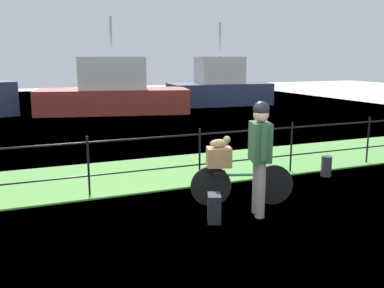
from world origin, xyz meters
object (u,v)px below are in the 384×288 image
Objects in this scene: wooden_crate at (219,157)px; backpack_on_paving at (214,208)px; bicycle_main at (241,184)px; terrier_dog at (221,143)px; cyclist_person at (260,148)px; mooring_bollard at (326,166)px; moored_boat_far at (219,87)px; moored_boat_near at (113,93)px.

wooden_crate reaches higher than backpack_on_paving.
bicycle_main is 4.81× the size of terrier_dog.
cyclist_person is at bearing -86.88° from bicycle_main.
bicycle_main is 0.82m from cyclist_person.
cyclist_person reaches higher than bicycle_main.
mooring_bollard is (2.69, 0.72, -0.58)m from wooden_crate.
moored_boat_near is at bearing -167.65° from moored_boat_far.
moored_boat_far is (5.54, 1.21, 0.01)m from moored_boat_near.
moored_boat_near is at bearing 87.12° from cyclist_person.
cyclist_person is 12.70m from moored_boat_near.
terrier_dog is (0.02, -0.01, 0.23)m from wooden_crate.
cyclist_person is at bearing -92.88° from moored_boat_near.
bicycle_main is 0.57m from wooden_crate.
cyclist_person is 0.33× the size of moored_boat_far.
wooden_crate is 12.14m from moored_boat_near.
terrier_dog is at bearing -164.73° from mooring_bollard.
moored_boat_far is (6.21, 13.42, 0.51)m from bicycle_main.
bicycle_main is at bearing -33.29° from backpack_on_paving.
mooring_bollard is (3.04, 1.30, -0.00)m from backpack_on_paving.
bicycle_main reaches higher than mooring_bollard.
moored_boat_near is at bearing 85.26° from wooden_crate.
bicycle_main is at bearing 93.12° from cyclist_person.
moored_boat_near reaches higher than mooring_bollard.
moored_boat_near is 5.67m from moored_boat_far.
wooden_crate is at bearing -116.18° from moored_boat_far.
cyclist_person is at bearing -113.97° from moored_boat_far.
backpack_on_paving is at bearing -121.19° from wooden_crate.
terrier_dog is at bearing -116.09° from moored_boat_far.
backpack_on_paving is at bearing -145.55° from bicycle_main.
cyclist_person is 4.21× the size of backpack_on_paving.
wooden_crate is (-0.34, 0.11, 0.45)m from bicycle_main.
mooring_bollard is at bearing -44.62° from backpack_on_paving.
moored_boat_far is at bearing 73.00° from mooring_bollard.
cyclist_person is at bearing -59.53° from terrier_dog.
bicycle_main is 0.75m from terrier_dog.
moored_boat_far reaches higher than bicycle_main.
wooden_crate is at bearing -94.74° from moored_boat_near.
mooring_bollard is 11.52m from moored_boat_near.
cyclist_person is at bearing -58.15° from wooden_crate.
wooden_crate is 0.22× the size of cyclist_person.
terrier_dog reaches higher than mooring_bollard.
cyclist_person is 0.26× the size of moored_boat_near.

